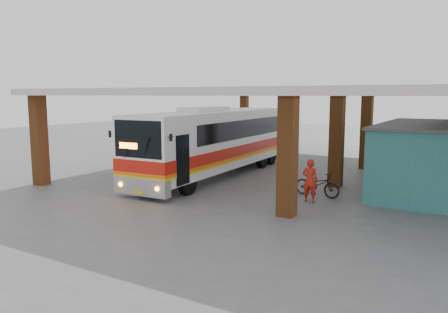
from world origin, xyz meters
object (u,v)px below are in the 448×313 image
at_px(pedestrian, 310,181).
at_px(red_chair, 392,166).
at_px(motorcycle, 317,184).
at_px(coach_bus, 214,142).

bearing_deg(pedestrian, red_chair, -104.53).
bearing_deg(pedestrian, motorcycle, -89.88).
relative_size(coach_bus, motorcycle, 6.30).
relative_size(motorcycle, pedestrian, 1.14).
distance_m(coach_bus, motorcycle, 6.72).
bearing_deg(coach_bus, motorcycle, -17.99).
bearing_deg(red_chair, coach_bus, -129.80).
bearing_deg(coach_bus, red_chair, 33.88).
distance_m(pedestrian, red_chair, 9.04).
relative_size(coach_bus, pedestrian, 7.22).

